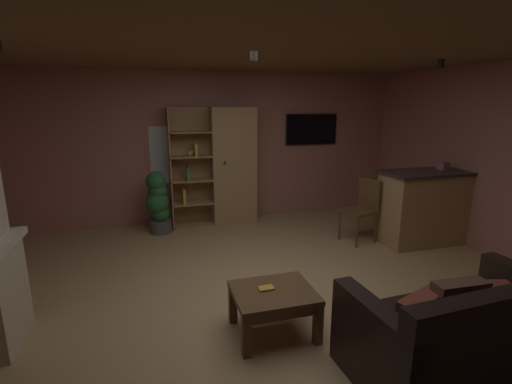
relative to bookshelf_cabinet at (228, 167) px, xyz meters
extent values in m
cube|color=tan|center=(-0.15, -2.64, -0.97)|extent=(6.42, 5.77, 0.02)
cube|color=#AD7060|center=(-0.15, 0.27, 0.30)|extent=(6.54, 0.06, 2.51)
cube|color=brown|center=(-0.15, -2.64, 1.56)|extent=(6.42, 5.77, 0.02)
cube|color=white|center=(-0.86, 0.24, 0.21)|extent=(0.74, 0.01, 0.93)
cube|color=#A87F51|center=(0.09, -0.01, 0.01)|extent=(0.73, 0.38, 1.93)
cube|color=#A87F51|center=(-0.61, 0.17, 0.01)|extent=(0.67, 0.02, 1.93)
cube|color=#A87F51|center=(-0.93, -0.01, 0.01)|extent=(0.02, 0.38, 1.93)
sphere|color=black|center=(-0.09, -0.21, 0.10)|extent=(0.04, 0.04, 0.04)
cube|color=#A87F51|center=(-0.61, -0.01, -0.95)|extent=(0.67, 0.38, 0.02)
cube|color=#A87F51|center=(-0.61, -0.01, -0.57)|extent=(0.67, 0.38, 0.02)
cube|color=#A87F51|center=(-0.61, -0.01, -0.18)|extent=(0.67, 0.38, 0.02)
cube|color=#A87F51|center=(-0.61, -0.01, 0.20)|extent=(0.67, 0.38, 0.02)
cube|color=#A87F51|center=(-0.61, -0.01, 0.59)|extent=(0.67, 0.38, 0.02)
cube|color=#387247|center=(-0.67, -0.06, -0.06)|extent=(0.03, 0.23, 0.22)
cube|color=gold|center=(-0.74, -0.06, -0.44)|extent=(0.04, 0.23, 0.24)
cube|color=gold|center=(-0.53, -0.06, 0.31)|extent=(0.04, 0.23, 0.20)
sphere|color=beige|center=(-0.60, -0.01, 0.25)|extent=(0.10, 0.10, 0.10)
cube|color=#A87F51|center=(2.61, -1.72, -0.45)|extent=(1.39, 0.57, 1.02)
cube|color=#2D2826|center=(2.61, -1.72, 0.08)|extent=(1.45, 0.63, 0.04)
cube|color=#995972|center=(2.81, -1.67, 0.16)|extent=(0.13, 0.13, 0.11)
cube|color=black|center=(0.92, -4.02, -0.75)|extent=(1.69, 0.94, 0.42)
cube|color=black|center=(0.94, -4.38, -0.33)|extent=(1.66, 0.23, 0.42)
cube|color=black|center=(0.17, -4.06, -0.62)|extent=(0.19, 0.87, 0.67)
cube|color=brown|center=(0.54, -4.05, -0.43)|extent=(0.47, 0.30, 0.32)
cube|color=brown|center=(1.13, -4.17, -0.42)|extent=(0.41, 0.15, 0.33)
cube|color=brown|center=(0.84, -4.07, -0.41)|extent=(0.41, 0.16, 0.40)
cube|color=brown|center=(1.04, -4.05, -0.43)|extent=(0.48, 0.29, 0.36)
cube|color=brown|center=(-0.26, -3.21, -0.58)|extent=(0.70, 0.58, 0.05)
cube|color=brown|center=(-0.26, -3.21, -0.64)|extent=(0.63, 0.53, 0.08)
cube|color=brown|center=(-0.57, -3.46, -0.78)|extent=(0.07, 0.07, 0.36)
cube|color=brown|center=(0.04, -3.46, -0.78)|extent=(0.07, 0.07, 0.36)
cube|color=brown|center=(-0.57, -2.96, -0.78)|extent=(0.07, 0.07, 0.36)
cube|color=brown|center=(0.04, -2.96, -0.78)|extent=(0.07, 0.07, 0.36)
cube|color=gold|center=(-0.32, -3.18, -0.54)|extent=(0.14, 0.09, 0.02)
cube|color=brown|center=(1.64, -1.42, -0.50)|extent=(0.50, 0.50, 0.04)
cube|color=brown|center=(1.82, -1.38, -0.26)|extent=(0.13, 0.40, 0.44)
cylinder|color=brown|center=(1.42, -1.29, -0.73)|extent=(0.04, 0.04, 0.46)
cylinder|color=brown|center=(1.50, -1.64, -0.73)|extent=(0.04, 0.04, 0.46)
cylinder|color=brown|center=(1.77, -1.21, -0.73)|extent=(0.04, 0.04, 0.46)
cylinder|color=brown|center=(1.85, -1.56, -0.73)|extent=(0.04, 0.04, 0.46)
cylinder|color=#4C4C51|center=(-1.14, -0.25, -0.86)|extent=(0.33, 0.33, 0.20)
sphere|color=#235B2D|center=(-1.13, -0.23, -0.65)|extent=(0.28, 0.28, 0.28)
sphere|color=#235B2D|center=(-1.17, -0.24, -0.46)|extent=(0.36, 0.36, 0.36)
sphere|color=#235B2D|center=(-1.15, -0.23, -0.29)|extent=(0.29, 0.29, 0.29)
sphere|color=#235B2D|center=(-1.17, -0.24, -0.13)|extent=(0.31, 0.31, 0.31)
cube|color=black|center=(1.58, 0.21, 0.58)|extent=(0.96, 0.05, 0.54)
cube|color=black|center=(1.58, 0.19, 0.58)|extent=(0.92, 0.01, 0.50)
cylinder|color=black|center=(-0.17, -2.24, 1.48)|extent=(0.07, 0.07, 0.09)
cylinder|color=black|center=(2.11, -2.20, 1.48)|extent=(0.07, 0.07, 0.09)
camera|label=1|loc=(-1.20, -5.96, 1.02)|focal=25.87mm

